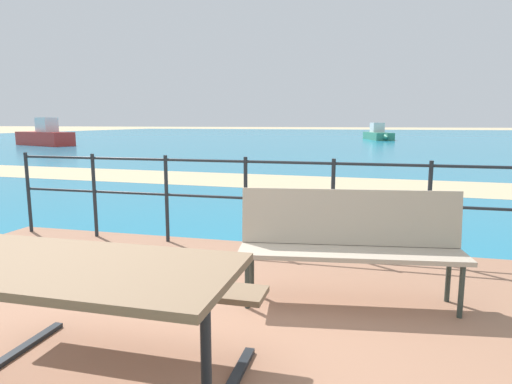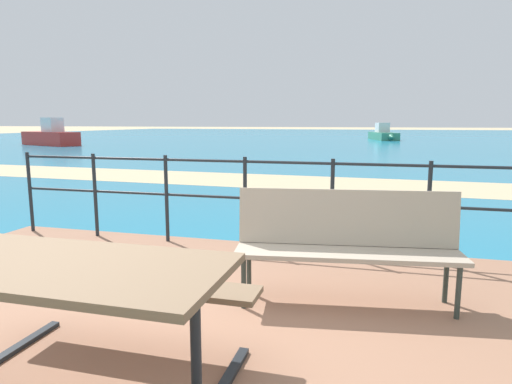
{
  "view_description": "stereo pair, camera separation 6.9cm",
  "coord_description": "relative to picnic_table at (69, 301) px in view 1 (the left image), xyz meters",
  "views": [
    {
      "loc": [
        1.34,
        -2.39,
        1.5
      ],
      "look_at": [
        -0.01,
        2.91,
        0.62
      ],
      "focal_mm": 30.94,
      "sensor_mm": 36.0,
      "label": 1
    },
    {
      "loc": [
        1.4,
        -2.37,
        1.5
      ],
      "look_at": [
        -0.01,
        2.91,
        0.62
      ],
      "focal_mm": 30.94,
      "sensor_mm": 36.0,
      "label": 2
    }
  ],
  "objects": [
    {
      "name": "ground_plane",
      "position": [
        0.04,
        0.65,
        -0.64
      ],
      "size": [
        240.0,
        240.0,
        0.0
      ],
      "primitive_type": "plane",
      "color": "tan"
    },
    {
      "name": "picnic_table",
      "position": [
        0.0,
        0.0,
        0.0
      ],
      "size": [
        1.65,
        1.53,
        0.77
      ],
      "rotation": [
        0.0,
        0.0,
        -0.0
      ],
      "color": "#7A6047",
      "rests_on": "patio_paving"
    },
    {
      "name": "beach_strip",
      "position": [
        0.04,
        9.04,
        -0.64
      ],
      "size": [
        54.06,
        4.95,
        0.01
      ],
      "primitive_type": "cube",
      "rotation": [
        0.0,
        0.0,
        -0.04
      ],
      "color": "tan",
      "rests_on": "ground"
    },
    {
      "name": "sea_water",
      "position": [
        0.04,
        40.65,
        -0.64
      ],
      "size": [
        90.0,
        90.0,
        0.01
      ],
      "primitive_type": "cube",
      "color": "teal",
      "rests_on": "ground"
    },
    {
      "name": "patio_paving",
      "position": [
        0.04,
        0.65,
        -0.61
      ],
      "size": [
        6.4,
        5.2,
        0.06
      ],
      "primitive_type": "cube",
      "color": "#996B51",
      "rests_on": "ground"
    },
    {
      "name": "boat_far",
      "position": [
        -18.66,
        22.28,
        -0.08
      ],
      "size": [
        5.06,
        2.9,
        1.74
      ],
      "rotation": [
        0.0,
        0.0,
        2.79
      ],
      "color": "red",
      "rests_on": "sea_water"
    },
    {
      "name": "boat_near",
      "position": [
        2.1,
        36.8,
        -0.2
      ],
      "size": [
        2.51,
        5.55,
        1.4
      ],
      "rotation": [
        0.0,
        0.0,
        4.94
      ],
      "color": "#338466",
      "rests_on": "sea_water"
    },
    {
      "name": "railing_fence",
      "position": [
        0.04,
        3.04,
        0.06
      ],
      "size": [
        5.94,
        0.04,
        1.05
      ],
      "color": "#1E2328",
      "rests_on": "patio_paving"
    },
    {
      "name": "park_bench",
      "position": [
        1.26,
        1.75,
        -0.05
      ],
      "size": [
        1.79,
        0.66,
        0.9
      ],
      "rotation": [
        0.0,
        0.0,
        0.14
      ],
      "color": "tan",
      "rests_on": "patio_paving"
    }
  ]
}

